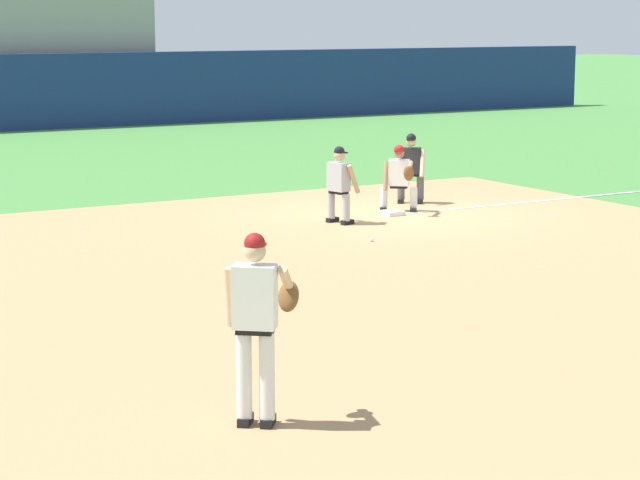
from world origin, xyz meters
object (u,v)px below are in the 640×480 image
Objects in this scene: baseball at (372,240)px; pitcher at (258,317)px; first_baseman at (400,175)px; baserunner at (339,182)px; first_base_bag at (392,213)px; umpire at (411,166)px.

baseball is 0.04× the size of pitcher.
baserunner reaches higher than first_baseman.
first_baseman is (2.28, 2.55, 0.69)m from baseball.
first_baseman is 1.87m from baserunner.
umpire is at bearing 43.24° from first_base_bag.
pitcher is at bearing -129.18° from first_base_bag.
first_base_bag is at bearing 13.32° from baserunner.
baserunner is at bearing 55.14° from pitcher.
first_base_bag reaches higher than baseball.
baseball is 3.49m from first_baseman.
first_base_bag is 0.82m from first_baseman.
umpire is at bearing 49.96° from pitcher.
pitcher is 1.39× the size of first_baseman.
pitcher is (-6.23, -7.75, 1.02)m from baseball.
baseball is at bearing -132.68° from umpire.
pitcher is (-8.17, -10.02, 1.01)m from first_base_bag.
first_baseman is at bearing 19.07° from baserunner.
baserunner is (6.75, 9.68, -0.27)m from pitcher.
umpire is (1.21, 1.13, 0.75)m from first_base_bag.
baseball is at bearing -104.85° from baserunner.
first_base_bag is 0.26× the size of baserunner.
first_base_bag is 0.20× the size of pitcher.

